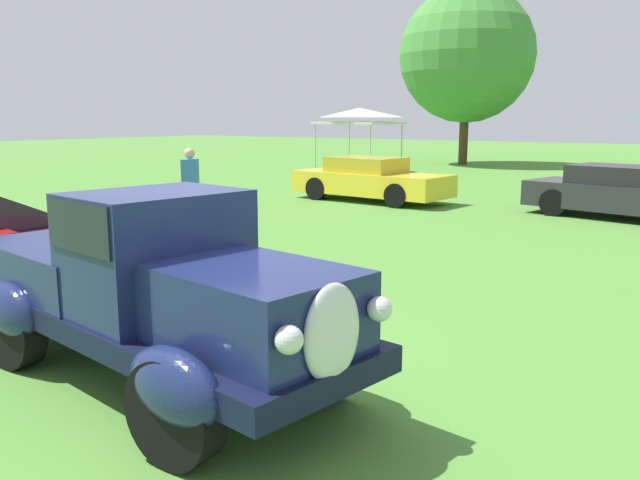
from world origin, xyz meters
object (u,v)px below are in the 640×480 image
object	(u,v)px
show_car_charcoal	(619,192)
spectator_near_truck	(191,185)
show_car_yellow	(370,180)
canopy_tent_left_field	(359,115)
neighbor_convertible	(24,250)
feature_pickup_truck	(154,286)

from	to	relation	value
show_car_charcoal	spectator_near_truck	size ratio (longest dim) A/B	2.60
show_car_yellow	canopy_tent_left_field	xyz separation A→B (m)	(-5.02, 7.68, 1.82)
neighbor_convertible	canopy_tent_left_field	bearing A→B (deg)	108.37
canopy_tent_left_field	neighbor_convertible	bearing A→B (deg)	-71.63
spectator_near_truck	canopy_tent_left_field	size ratio (longest dim) A/B	0.58
show_car_yellow	feature_pickup_truck	bearing A→B (deg)	-67.77
show_car_charcoal	spectator_near_truck	world-z (taller)	spectator_near_truck
show_car_charcoal	canopy_tent_left_field	world-z (taller)	canopy_tent_left_field
show_car_charcoal	canopy_tent_left_field	bearing A→B (deg)	147.91
feature_pickup_truck	show_car_yellow	bearing A→B (deg)	112.23
canopy_tent_left_field	feature_pickup_truck	bearing A→B (deg)	-63.28
neighbor_convertible	spectator_near_truck	world-z (taller)	spectator_near_truck
canopy_tent_left_field	spectator_near_truck	bearing A→B (deg)	-72.72
show_car_yellow	show_car_charcoal	bearing A→B (deg)	4.61
feature_pickup_truck	neighbor_convertible	distance (m)	3.92
show_car_charcoal	neighbor_convertible	bearing A→B (deg)	-113.95
feature_pickup_truck	canopy_tent_left_field	xyz separation A→B (m)	(-10.01, 19.88, 1.56)
neighbor_convertible	spectator_near_truck	bearing A→B (deg)	111.34
show_car_charcoal	spectator_near_truck	bearing A→B (deg)	-136.61
neighbor_convertible	show_car_charcoal	bearing A→B (deg)	66.05
show_car_yellow	show_car_charcoal	distance (m)	6.42
show_car_charcoal	canopy_tent_left_field	size ratio (longest dim) A/B	1.52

